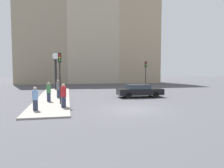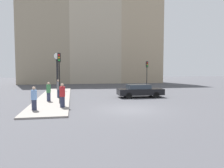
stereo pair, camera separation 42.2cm
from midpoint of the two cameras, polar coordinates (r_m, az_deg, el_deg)
name	(u,v)px [view 2 (the right image)]	position (r m, az deg, el deg)	size (l,w,h in m)	color
ground_plane	(130,109)	(16.19, 5.54, -6.61)	(120.00, 120.00, 0.00)	#47474C
sidewalk_corner	(54,98)	(22.84, -14.34, -3.45)	(3.10, 18.60, 0.12)	gray
building_row	(94,37)	(45.61, -4.56, 12.21)	(28.71, 5.00, 19.68)	gray
sedan_car	(140,91)	(22.96, 7.79, -1.73)	(4.69, 1.86, 1.34)	black
traffic_light_near	(59,68)	(18.26, -12.98, 4.17)	(0.26, 0.24, 4.14)	black
traffic_light_far	(147,70)	(28.16, 9.53, 3.59)	(0.26, 0.24, 3.90)	black
street_clock	(57,71)	(30.46, -13.71, 3.45)	(0.96, 0.35, 5.03)	black
pedestrian_grey_jacket	(58,89)	(22.13, -13.28, -1.18)	(0.32, 0.32, 1.78)	#2D334C
pedestrian_red_top	(62,96)	(16.58, -12.14, -2.96)	(0.41, 0.41, 1.77)	#2D334C
pedestrian_blue_stripe	(34,99)	(15.97, -18.99, -3.61)	(0.39, 0.39, 1.63)	#2D334C
pedestrian_green_hoodie	(49,92)	(19.94, -15.66, -1.98)	(0.38, 0.38, 1.68)	#2D334C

